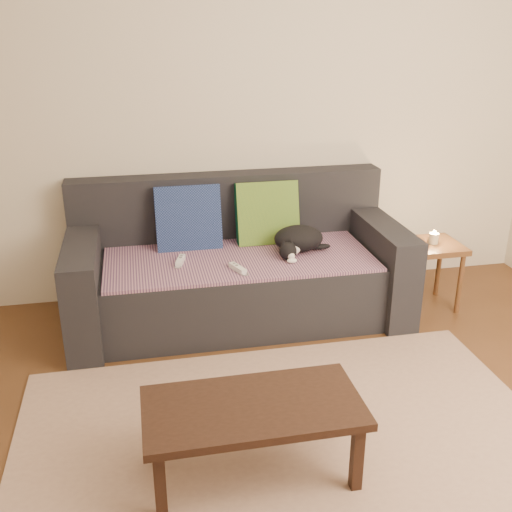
# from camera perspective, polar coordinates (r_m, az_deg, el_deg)

# --- Properties ---
(ground) EXTENTS (4.50, 4.50, 0.00)m
(ground) POSITION_cam_1_polar(r_m,az_deg,el_deg) (2.73, 4.34, -20.32)
(ground) COLOR brown
(ground) RESTS_ON ground
(back_wall) EXTENTS (4.50, 0.04, 2.60)m
(back_wall) POSITION_cam_1_polar(r_m,az_deg,el_deg) (4.02, -3.10, 14.14)
(back_wall) COLOR beige
(back_wall) RESTS_ON ground
(sofa) EXTENTS (2.10, 0.94, 0.87)m
(sofa) POSITION_cam_1_polar(r_m,az_deg,el_deg) (3.88, -1.84, -1.37)
(sofa) COLOR #232328
(sofa) RESTS_ON ground
(throw_blanket) EXTENTS (1.66, 0.74, 0.02)m
(throw_blanket) POSITION_cam_1_polar(r_m,az_deg,el_deg) (3.75, -1.62, -0.21)
(throw_blanket) COLOR #40294E
(throw_blanket) RESTS_ON sofa
(cushion_navy) EXTENTS (0.42, 0.19, 0.43)m
(cushion_navy) POSITION_cam_1_polar(r_m,az_deg,el_deg) (3.89, -6.48, 3.61)
(cushion_navy) COLOR #102045
(cushion_navy) RESTS_ON throw_blanket
(cushion_green) EXTENTS (0.41, 0.20, 0.42)m
(cushion_green) POSITION_cam_1_polar(r_m,az_deg,el_deg) (3.96, 1.06, 4.11)
(cushion_green) COLOR #0B462B
(cushion_green) RESTS_ON throw_blanket
(cat) EXTENTS (0.39, 0.37, 0.17)m
(cat) POSITION_cam_1_polar(r_m,az_deg,el_deg) (3.81, 4.01, 1.55)
(cat) COLOR black
(cat) RESTS_ON throw_blanket
(wii_remote_a) EXTENTS (0.08, 0.15, 0.03)m
(wii_remote_a) POSITION_cam_1_polar(r_m,az_deg,el_deg) (3.67, -7.21, -0.44)
(wii_remote_a) COLOR white
(wii_remote_a) RESTS_ON throw_blanket
(wii_remote_b) EXTENTS (0.09, 0.15, 0.03)m
(wii_remote_b) POSITION_cam_1_polar(r_m,az_deg,el_deg) (3.53, -1.76, -1.18)
(wii_remote_b) COLOR white
(wii_remote_b) RESTS_ON throw_blanket
(side_table) EXTENTS (0.36, 0.36, 0.45)m
(side_table) POSITION_cam_1_polar(r_m,az_deg,el_deg) (4.13, 16.40, 0.14)
(side_table) COLOR brown
(side_table) RESTS_ON ground
(candle) EXTENTS (0.06, 0.06, 0.09)m
(candle) POSITION_cam_1_polar(r_m,az_deg,el_deg) (4.09, 16.57, 1.65)
(candle) COLOR beige
(candle) RESTS_ON side_table
(rug) EXTENTS (2.50, 1.80, 0.01)m
(rug) POSITION_cam_1_polar(r_m,az_deg,el_deg) (2.84, 3.48, -18.26)
(rug) COLOR tan
(rug) RESTS_ON ground
(coffee_table) EXTENTS (0.90, 0.45, 0.36)m
(coffee_table) POSITION_cam_1_polar(r_m,az_deg,el_deg) (2.54, -0.28, -14.76)
(coffee_table) COLOR black
(coffee_table) RESTS_ON rug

